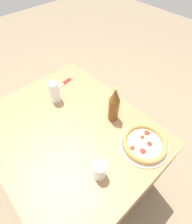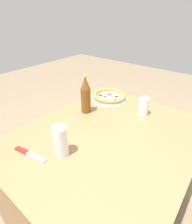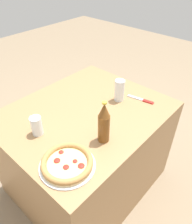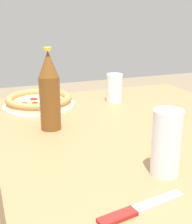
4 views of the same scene
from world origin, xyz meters
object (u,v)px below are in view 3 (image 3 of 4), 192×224
at_px(pizza_pepperoni, 67,163).
at_px(glass_red_wine, 119,91).
at_px(glass_iced_tea, 37,127).
at_px(beer_bottle, 104,123).
at_px(knife, 142,100).

relative_size(pizza_pepperoni, glass_red_wine, 1.82).
relative_size(glass_iced_tea, beer_bottle, 0.45).
bearing_deg(knife, beer_bottle, -173.22).
bearing_deg(glass_iced_tea, knife, -20.37).
xyz_separation_m(glass_iced_tea, beer_bottle, (0.22, -0.32, 0.07)).
xyz_separation_m(glass_iced_tea, glass_red_wine, (0.60, -0.14, 0.02)).
bearing_deg(glass_red_wine, knife, -49.64).
distance_m(pizza_pepperoni, beer_bottle, 0.28).
distance_m(glass_iced_tea, beer_bottle, 0.39).
xyz_separation_m(pizza_pepperoni, glass_red_wine, (0.64, 0.17, 0.05)).
bearing_deg(glass_red_wine, beer_bottle, -154.45).
relative_size(glass_red_wine, beer_bottle, 0.60).
height_order(glass_red_wine, beer_bottle, beer_bottle).
distance_m(glass_red_wine, knife, 0.18).
bearing_deg(knife, pizza_pepperoni, -176.48).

